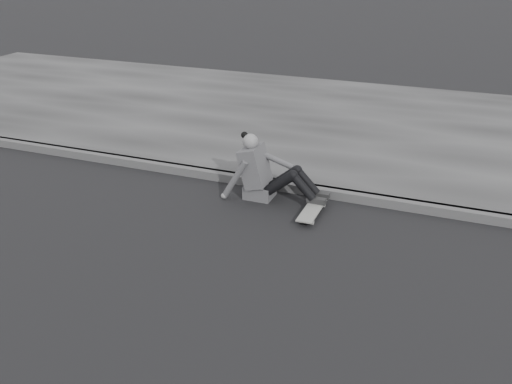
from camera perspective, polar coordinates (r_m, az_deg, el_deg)
ground at (r=5.25m, az=14.12°, el=-13.81°), size 80.00×80.00×0.00m
curb at (r=7.44m, az=17.10°, el=-1.59°), size 24.00×0.16×0.12m
sidewalk at (r=10.25m, az=18.79°, el=5.34°), size 24.00×6.00×0.12m
skateboard at (r=7.09m, az=5.69°, el=-1.75°), size 0.20×0.78×0.09m
seated_woman at (r=7.39m, az=0.85°, el=1.96°), size 1.38×0.46×0.88m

